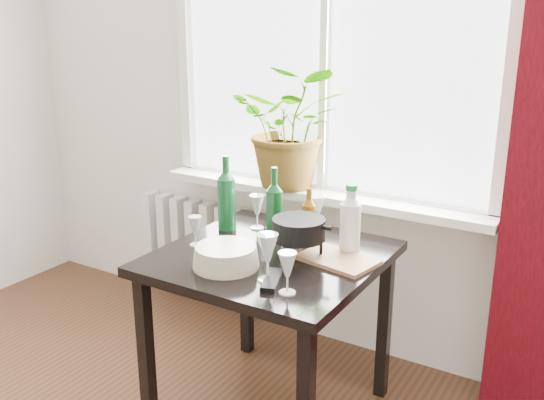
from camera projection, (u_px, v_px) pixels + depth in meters
The scene contains 18 objects.
window at pixel (328, 29), 2.79m from camera, with size 1.72×0.08×1.62m.
windowsill at pixel (317, 194), 2.96m from camera, with size 1.72×0.20×0.04m.
radiator at pixel (202, 247), 3.48m from camera, with size 0.80×0.10×0.55m.
table at pixel (271, 274), 2.47m from camera, with size 0.85×0.85×0.74m.
potted_plant at pixel (293, 127), 2.92m from camera, with size 0.54×0.47×0.60m, color #266C1D.
wine_bottle_left at pixel (226, 192), 2.67m from camera, with size 0.08×0.08×0.34m, color #0D471F, non-canonical shape.
wine_bottle_right at pixel (274, 203), 2.57m from camera, with size 0.07×0.07×0.31m, color #0B3B15, non-canonical shape.
bottle_amber at pixel (309, 215), 2.54m from camera, with size 0.06×0.06×0.24m, color brown, non-canonical shape.
cleaning_bottle at pixel (350, 219), 2.41m from camera, with size 0.08×0.08×0.29m, color white, non-canonical shape.
wineglass_front_right at pixel (268, 257), 2.17m from camera, with size 0.08×0.08×0.18m, color silver, non-canonical shape.
wineglass_far_right at pixel (287, 273), 2.07m from camera, with size 0.07×0.07×0.16m, color silver, non-canonical shape.
wineglass_back_center at pixel (316, 216), 2.60m from camera, with size 0.08×0.08×0.19m, color silver, non-canonical shape.
wineglass_back_left at pixel (257, 212), 2.71m from camera, with size 0.07×0.07×0.16m, color silver, non-canonical shape.
wineglass_front_left at pixel (195, 231), 2.51m from camera, with size 0.05×0.05×0.13m, color silver, non-canonical shape.
plate_stack at pixel (226, 257), 2.30m from camera, with size 0.25×0.25×0.08m, color beige.
fondue_pot at pixel (299, 238), 2.38m from camera, with size 0.24×0.21×0.16m, color black, non-canonical shape.
tv_remote at pixel (272, 280), 2.17m from camera, with size 0.05×0.18×0.02m, color black.
cutting_board at pixel (337, 260), 2.36m from camera, with size 0.30×0.19×0.02m, color #9D6F47.
Camera 1 is at (1.29, -0.39, 1.66)m, focal length 40.00 mm.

